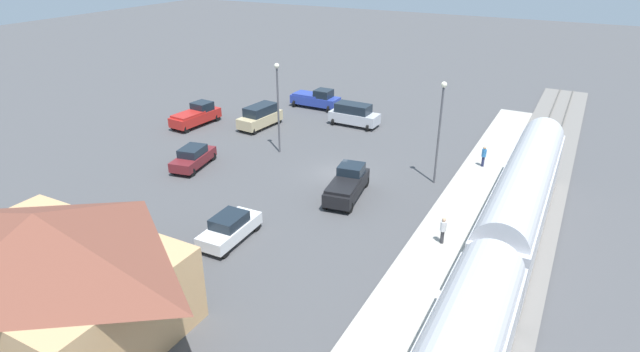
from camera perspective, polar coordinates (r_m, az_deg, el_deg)
name	(u,v)px	position (r m, az deg, el deg)	size (l,w,h in m)	color
ground_plane	(338,174)	(40.62, 1.99, 0.21)	(200.00, 200.00, 0.00)	#4C4C4F
railway_track	(523,213)	(37.30, 21.70, -3.88)	(4.80, 70.00, 0.30)	slate
platform	(464,200)	(37.72, 15.76, -2.56)	(3.20, 46.00, 0.30)	#B7B2A8
passenger_train	(492,277)	(25.16, 18.63, -10.59)	(2.93, 36.79, 4.98)	silver
station_building	(47,270)	(26.82, -28.11, -9.23)	(12.35, 8.63, 6.14)	tan
pedestrian_on_platform	(443,229)	(31.44, 13.56, -5.74)	(0.36, 0.36, 1.71)	#333338
pedestrian_waiting_far	(484,155)	(42.96, 17.79, 2.24)	(0.36, 0.36, 1.71)	#23284C
pickup_black	(347,184)	(36.66, 3.07, -0.89)	(2.75, 5.63, 2.14)	black
sedan_maroon	(193,157)	(42.79, -13.96, 2.05)	(2.65, 4.76, 1.74)	maroon
pickup_red	(196,115)	(52.83, -13.63, 6.60)	(2.39, 5.54, 2.14)	red
sedan_white	(230,228)	(31.93, -10.02, -5.72)	(1.98, 4.55, 1.74)	white
suv_tan	(260,116)	(51.03, -6.68, 6.65)	(2.39, 5.06, 2.22)	#C6B284
pickup_blue	(316,99)	(56.99, -0.43, 8.62)	(5.41, 2.50, 2.14)	#283D9E
suv_silver	(354,114)	(51.33, 3.80, 6.87)	(4.94, 2.48, 2.22)	silver
light_pole_near_platform	(440,121)	(38.35, 13.26, 5.97)	(0.44, 0.44, 7.87)	#515156
light_pole_lot_center	(278,98)	(43.43, -4.72, 8.69)	(0.44, 0.44, 7.81)	#515156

